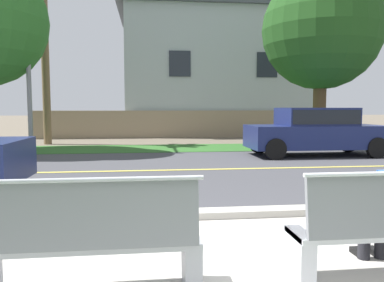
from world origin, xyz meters
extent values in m
plane|color=#665B4C|center=(0.00, 8.00, 0.00)|extent=(140.00, 140.00, 0.00)
cube|color=#B7B2A8|center=(0.00, 0.40, 0.01)|extent=(44.00, 3.60, 0.01)
cube|color=#ADA89E|center=(0.00, 2.35, 0.06)|extent=(44.00, 0.30, 0.11)
cube|color=#424247|center=(0.00, 6.50, 0.00)|extent=(52.00, 8.00, 0.01)
cube|color=#E0CC4C|center=(0.00, 6.50, 0.01)|extent=(48.00, 0.14, 0.01)
cube|color=#2D6026|center=(0.00, 11.67, 0.01)|extent=(48.00, 2.80, 0.02)
cube|color=#9EA0A8|center=(-0.48, 0.31, 0.23)|extent=(0.14, 0.40, 0.45)
cube|color=#9EA0A8|center=(-1.32, 0.31, 0.42)|extent=(1.82, 0.44, 0.05)
cube|color=slate|center=(-1.32, 0.12, 0.71)|extent=(1.75, 0.12, 0.52)
cylinder|color=#9EA0A8|center=(-1.32, 0.11, 0.99)|extent=(1.82, 0.04, 0.04)
cube|color=silver|center=(0.48, 0.31, 0.23)|extent=(0.14, 0.40, 0.45)
cylinder|color=black|center=(1.32, 0.50, 0.51)|extent=(0.15, 0.42, 0.15)
cylinder|color=black|center=(1.32, 0.69, 0.21)|extent=(0.12, 0.12, 0.43)
cube|color=black|center=(1.32, 0.77, 0.04)|extent=(0.09, 0.24, 0.07)
cylinder|color=black|center=(1.50, 0.69, 0.21)|extent=(0.12, 0.12, 0.43)
cube|color=black|center=(1.50, 0.77, 0.04)|extent=(0.09, 0.24, 0.07)
cylinder|color=#33599E|center=(1.19, 0.33, 0.73)|extent=(0.09, 0.09, 0.46)
cylinder|color=black|center=(-3.57, 4.94, 0.32)|extent=(0.64, 0.18, 0.64)
cube|color=navy|center=(4.53, 8.90, 0.62)|extent=(4.30, 1.76, 0.72)
cube|color=navy|center=(4.53, 8.90, 1.24)|extent=(2.24, 1.58, 0.60)
cube|color=black|center=(4.53, 8.90, 1.26)|extent=(2.15, 1.62, 0.43)
cylinder|color=black|center=(6.13, 8.06, 0.32)|extent=(0.64, 0.18, 0.64)
cylinder|color=black|center=(6.13, 9.74, 0.32)|extent=(0.64, 0.18, 0.64)
cylinder|color=black|center=(2.93, 8.06, 0.32)|extent=(0.64, 0.18, 0.64)
cylinder|color=black|center=(2.93, 9.74, 0.32)|extent=(0.64, 0.18, 0.64)
cylinder|color=gray|center=(-4.92, 11.27, 3.79)|extent=(0.16, 0.16, 7.58)
cylinder|color=brown|center=(5.77, 11.31, 1.40)|extent=(0.49, 0.49, 2.80)
sphere|color=#1E4719|center=(5.77, 11.31, 4.47)|extent=(4.47, 4.47, 4.47)
cylinder|color=brown|center=(-5.02, 13.97, 4.07)|extent=(0.32, 0.32, 8.15)
cube|color=gray|center=(0.07, 16.89, 0.70)|extent=(13.00, 0.36, 1.40)
cube|color=#A3ADB2|center=(3.15, 20.09, 3.43)|extent=(10.18, 6.40, 6.87)
cube|color=#474C56|center=(3.15, 20.09, 7.17)|extent=(10.99, 6.91, 0.60)
cube|color=#232833|center=(0.86, 16.86, 3.78)|extent=(1.10, 0.06, 1.30)
cube|color=#232833|center=(5.44, 16.86, 3.78)|extent=(1.10, 0.06, 1.30)
camera|label=1|loc=(-0.85, -2.85, 1.54)|focal=35.94mm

